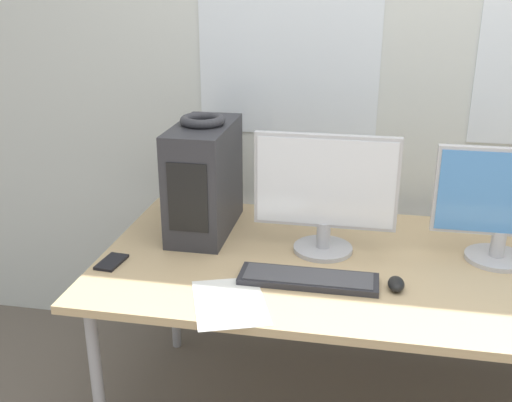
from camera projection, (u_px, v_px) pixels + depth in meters
name	position (u px, v px, depth m)	size (l,w,h in m)	color
wall_back	(428.00, 50.00, 2.35)	(8.00, 0.07, 2.70)	silver
desk	(421.00, 277.00, 2.03)	(2.21, 0.95, 0.70)	tan
pc_tower	(204.00, 179.00, 2.25)	(0.20, 0.43, 0.41)	#2D2D33
headphones	(203.00, 120.00, 2.17)	(0.17, 0.17, 0.03)	#333338
monitor_main	(325.00, 192.00, 2.06)	(0.49, 0.21, 0.43)	#B7B7BC
monitor_right_near	(504.00, 204.00, 2.00)	(0.46, 0.21, 0.40)	#B7B7BC
keyboard	(308.00, 279.00, 1.92)	(0.45, 0.13, 0.02)	#28282D
mouse	(396.00, 284.00, 1.87)	(0.05, 0.09, 0.04)	black
cell_phone	(112.00, 262.00, 2.04)	(0.08, 0.13, 0.01)	black
paper_sheet_left	(230.00, 302.00, 1.80)	(0.30, 0.35, 0.00)	white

